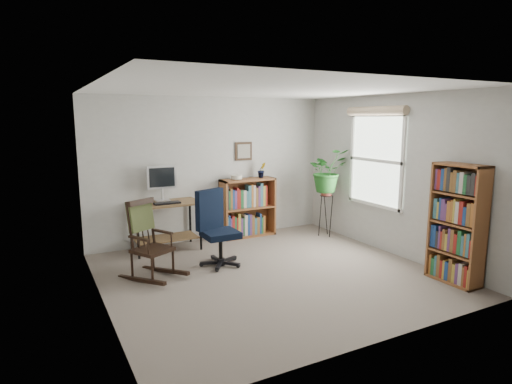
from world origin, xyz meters
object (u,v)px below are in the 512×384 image
office_chair (220,228)px  tall_bookshelf (457,224)px  rocking_chair (152,239)px  desk (166,226)px  low_bookshelf (248,208)px

office_chair → tall_bookshelf: size_ratio=0.72×
office_chair → rocking_chair: (-0.97, -0.04, -0.02)m
rocking_chair → office_chair: bearing=-25.6°
tall_bookshelf → desk: bearing=133.2°
office_chair → tall_bookshelf: bearing=-59.9°
office_chair → tall_bookshelf: 3.07m
desk → office_chair: office_chair is taller
low_bookshelf → tall_bookshelf: tall_bookshelf is taller
desk → tall_bookshelf: size_ratio=0.70×
desk → low_bookshelf: 1.51m
desk → tall_bookshelf: tall_bookshelf is taller
desk → tall_bookshelf: (2.83, -3.02, 0.37)m
office_chair → tall_bookshelf: (2.36, -1.95, 0.21)m
low_bookshelf → rocking_chair: bearing=-148.4°
desk → office_chair: 1.18m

